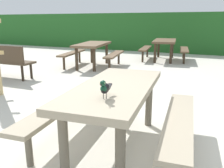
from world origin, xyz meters
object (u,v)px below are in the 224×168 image
object	(u,v)px
bird_grackle	(105,88)
picnic_table_mid_left	(165,45)
picnic_table_far_centre	(93,49)
park_bench_side	(6,59)
picnic_table_foreground	(115,101)

from	to	relation	value
bird_grackle	picnic_table_mid_left	bearing A→B (deg)	98.00
bird_grackle	picnic_table_far_centre	size ratio (longest dim) A/B	0.14
bird_grackle	park_bench_side	world-z (taller)	bird_grackle
bird_grackle	picnic_table_far_centre	distance (m)	5.53
picnic_table_foreground	picnic_table_mid_left	world-z (taller)	same
picnic_table_far_centre	picnic_table_foreground	bearing A→B (deg)	-58.34
picnic_table_mid_left	park_bench_side	distance (m)	5.42
picnic_table_foreground	park_bench_side	distance (m)	4.32
picnic_table_mid_left	picnic_table_far_centre	distance (m)	2.84
bird_grackle	picnic_table_far_centre	bearing A→B (deg)	119.99
park_bench_side	picnic_table_mid_left	bearing A→B (deg)	56.81
picnic_table_far_centre	park_bench_side	xyz separation A→B (m)	(-1.19, -2.32, -0.07)
picnic_table_foreground	park_bench_side	world-z (taller)	park_bench_side
picnic_table_foreground	picnic_table_far_centre	distance (m)	5.05
picnic_table_mid_left	park_bench_side	world-z (taller)	park_bench_side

